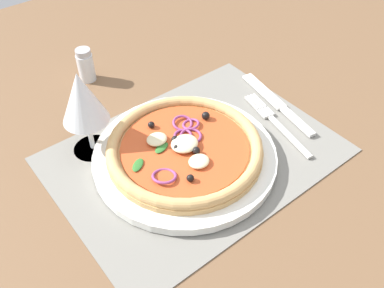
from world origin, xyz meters
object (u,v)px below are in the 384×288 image
plate (185,156)px  wine_glass (82,101)px  knife (276,102)px  pepper_shaker (86,65)px  pizza (184,148)px  fork (274,121)px

plate → wine_glass: bearing=131.3°
wine_glass → knife: bearing=-18.6°
wine_glass → pepper_shaker: bearing=64.0°
wine_glass → pepper_shaker: (8.80, 18.06, -6.80)cm
pizza → pepper_shaker: bearing=92.6°
pizza → plate: bearing=-55.5°
fork → knife: (4.04, 3.29, 0.03)cm
plate → knife: plate is taller
pizza → fork: pizza is taller
knife → wine_glass: size_ratio=1.34×
fork → pepper_shaker: 37.45cm
fork → knife: size_ratio=0.90×
plate → fork: plate is taller
wine_glass → pepper_shaker: 21.21cm
plate → pepper_shaker: bearing=92.6°
plate → knife: bearing=2.1°
plate → pizza: (-0.01, 0.02, 1.81)cm
plate → pepper_shaker: 29.69cm
knife → wine_glass: 35.01cm
fork → wine_glass: wine_glass is taller
wine_glass → pizza: bearing=-48.6°
knife → pepper_shaker: size_ratio=2.98×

